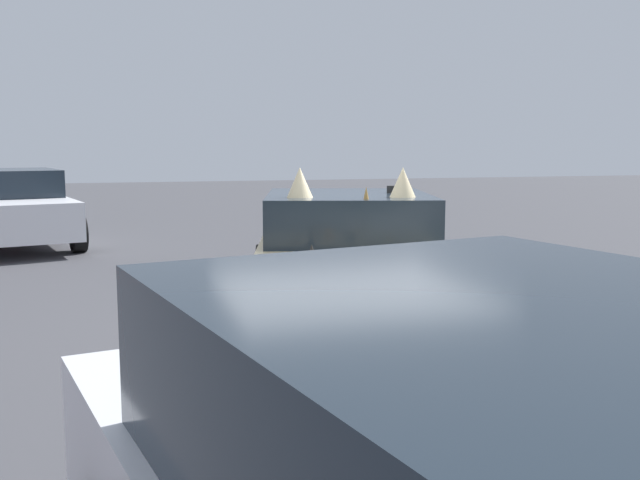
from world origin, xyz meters
name	(u,v)px	position (x,y,z in m)	size (l,w,h in m)	color
ground_plane	(349,328)	(0.00, 0.00, 0.00)	(60.00, 60.00, 0.00)	#47474C
art_car_decorated	(349,260)	(0.04, -0.01, 0.68)	(4.71, 2.86, 1.61)	beige
parked_sedan_row_back_center	(10,208)	(7.24, 3.97, 0.71)	(4.45, 2.73, 1.38)	white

